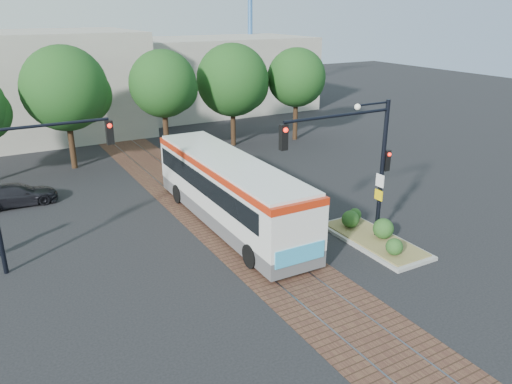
# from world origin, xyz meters

# --- Properties ---
(ground) EXTENTS (120.00, 120.00, 0.00)m
(ground) POSITION_xyz_m (0.00, 0.00, 0.00)
(ground) COLOR black
(ground) RESTS_ON ground
(trackbed) EXTENTS (3.60, 40.00, 0.02)m
(trackbed) POSITION_xyz_m (0.00, 4.00, 0.01)
(trackbed) COLOR brown
(trackbed) RESTS_ON ground
(tree_row) EXTENTS (26.40, 5.60, 7.67)m
(tree_row) POSITION_xyz_m (1.21, 16.42, 4.85)
(tree_row) COLOR #382314
(tree_row) RESTS_ON ground
(warehouses) EXTENTS (40.00, 13.00, 8.00)m
(warehouses) POSITION_xyz_m (-0.53, 28.75, 3.81)
(warehouses) COLOR #ADA899
(warehouses) RESTS_ON ground
(city_bus) EXTENTS (2.72, 11.96, 3.19)m
(city_bus) POSITION_xyz_m (0.22, 3.99, 1.78)
(city_bus) COLOR #4E4E51
(city_bus) RESTS_ON ground
(traffic_island) EXTENTS (2.20, 5.20, 1.13)m
(traffic_island) POSITION_xyz_m (4.82, -0.90, 0.33)
(traffic_island) COLOR gray
(traffic_island) RESTS_ON ground
(signal_pole_main) EXTENTS (5.49, 0.46, 6.00)m
(signal_pole_main) POSITION_xyz_m (3.86, -0.81, 4.16)
(signal_pole_main) COLOR black
(signal_pole_main) RESTS_ON ground
(signal_pole_left) EXTENTS (4.99, 0.34, 6.00)m
(signal_pole_left) POSITION_xyz_m (-8.37, 4.00, 3.86)
(signal_pole_left) COLOR black
(signal_pole_left) RESTS_ON ground
(parked_car) EXTENTS (4.03, 1.77, 1.15)m
(parked_car) POSITION_xyz_m (-8.36, 11.56, 0.58)
(parked_car) COLOR black
(parked_car) RESTS_ON ground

